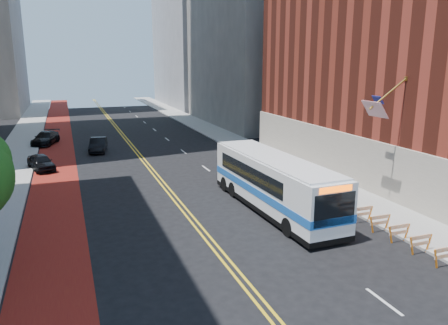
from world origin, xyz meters
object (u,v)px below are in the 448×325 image
car_b (98,145)px  car_c (46,138)px  car_a (41,162)px  transit_bus (273,182)px

car_b → car_c: bearing=139.7°
car_a → car_c: (0.00, 12.98, 0.03)m
car_b → car_a: bearing=-120.3°
car_b → car_c: (-5.45, 6.44, -0.00)m
car_a → car_c: bearing=72.7°
car_b → car_c: car_b is taller
car_b → transit_bus: bearing=-58.6°
car_b → car_c: size_ratio=0.89×
transit_bus → car_c: size_ratio=2.55×
transit_bus → car_a: size_ratio=3.14×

